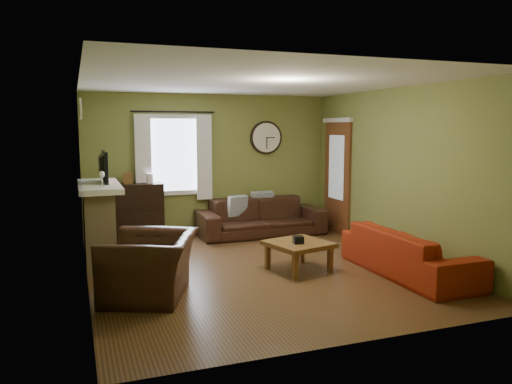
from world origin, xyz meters
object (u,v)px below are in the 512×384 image
object	(u,v)px
sofa_red	(408,252)
coffee_table	(299,256)
sofa_brown	(261,217)
bookshelf	(138,212)
armchair	(150,266)

from	to	relation	value
sofa_red	coffee_table	distance (m)	1.49
sofa_brown	coffee_table	world-z (taller)	sofa_brown
bookshelf	sofa_brown	distance (m)	2.23
bookshelf	armchair	distance (m)	3.04
sofa_red	armchair	distance (m)	3.44
coffee_table	bookshelf	bearing A→B (deg)	125.01
sofa_brown	coffee_table	xyz separation A→B (m)	(-0.34, -2.39, -0.13)
sofa_red	armchair	bearing A→B (deg)	84.82
sofa_brown	coffee_table	bearing A→B (deg)	-98.07
armchair	bookshelf	bearing A→B (deg)	-162.96
armchair	coffee_table	world-z (taller)	armchair
armchair	coffee_table	bearing A→B (deg)	121.45
sofa_red	coffee_table	size ratio (longest dim) A/B	2.76
bookshelf	coffee_table	distance (m)	3.26
bookshelf	armchair	bearing A→B (deg)	-94.43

